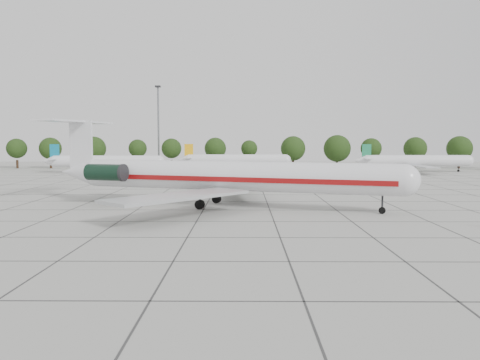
{
  "coord_description": "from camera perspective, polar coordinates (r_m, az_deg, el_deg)",
  "views": [
    {
      "loc": [
        -3.13,
        -55.58,
        8.31
      ],
      "look_at": [
        -3.59,
        1.5,
        3.5
      ],
      "focal_mm": 35.0,
      "sensor_mm": 36.0,
      "label": 1
    }
  ],
  "objects": [
    {
      "name": "ground",
      "position": [
        56.29,
        3.65,
        -3.68
      ],
      "size": [
        260.0,
        260.0,
        0.0
      ],
      "primitive_type": "plane",
      "color": "#A5A59E",
      "rests_on": "ground"
    },
    {
      "name": "bg_airliner_c",
      "position": [
        130.66,
        -0.47,
        2.45
      ],
      "size": [
        28.24,
        27.2,
        7.4
      ],
      "color": "silver",
      "rests_on": "ground"
    },
    {
      "name": "bg_airliner_b",
      "position": [
        125.92,
        -16.04,
        2.17
      ],
      "size": [
        28.24,
        27.2,
        7.4
      ],
      "color": "silver",
      "rests_on": "ground"
    },
    {
      "name": "apron_joints",
      "position": [
        71.14,
        2.98,
        -1.89
      ],
      "size": [
        170.0,
        170.0,
        0.02
      ],
      "primitive_type": "cube",
      "color": "#383838",
      "rests_on": "ground"
    },
    {
      "name": "tree_line",
      "position": [
        140.86,
        -3.03,
        3.86
      ],
      "size": [
        249.86,
        8.44,
        10.22
      ],
      "color": "#332114",
      "rests_on": "ground"
    },
    {
      "name": "floodlight_mast",
      "position": [
        150.13,
        -9.92,
        7.02
      ],
      "size": [
        1.6,
        1.6,
        25.45
      ],
      "color": "slate",
      "rests_on": "ground"
    },
    {
      "name": "main_airliner",
      "position": [
        59.23,
        -3.24,
        0.58
      ],
      "size": [
        46.7,
        35.76,
        11.17
      ],
      "rotation": [
        0.0,
        0.0,
        -0.3
      ],
      "color": "silver",
      "rests_on": "ground"
    },
    {
      "name": "bg_airliner_d",
      "position": [
        133.37,
        20.66,
        2.18
      ],
      "size": [
        28.24,
        27.2,
        7.4
      ],
      "color": "silver",
      "rests_on": "ground"
    }
  ]
}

